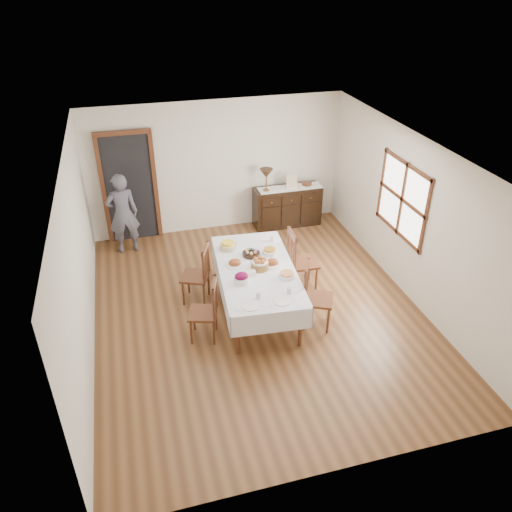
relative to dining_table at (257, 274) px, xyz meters
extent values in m
plane|color=brown|center=(0.01, -0.03, -0.68)|extent=(6.00, 6.00, 0.00)
cube|color=white|center=(0.01, -0.03, 1.92)|extent=(5.00, 6.00, 0.02)
cube|color=white|center=(0.01, 2.97, 0.62)|extent=(5.00, 0.02, 2.60)
cube|color=white|center=(0.01, -3.03, 0.62)|extent=(5.00, 0.02, 2.60)
cube|color=white|center=(-2.49, -0.03, 0.62)|extent=(0.02, 6.00, 2.60)
cube|color=white|center=(2.51, -0.03, 0.62)|extent=(0.02, 6.00, 2.60)
cube|color=white|center=(2.50, 0.27, 0.82)|extent=(0.02, 1.30, 1.10)
cube|color=#572D19|center=(2.48, 0.27, 0.82)|extent=(0.03, 1.46, 1.26)
cube|color=black|center=(-1.69, 2.93, 0.37)|extent=(0.90, 0.06, 2.10)
cube|color=#572D19|center=(-1.69, 2.91, 0.37)|extent=(1.04, 0.08, 2.18)
cube|color=white|center=(0.00, 0.00, 0.07)|extent=(1.28, 2.28, 0.04)
cylinder|color=#572D19|center=(-0.53, -0.91, -0.32)|extent=(0.06, 0.06, 0.71)
cylinder|color=#572D19|center=(0.37, -0.98, -0.32)|extent=(0.06, 0.06, 0.71)
cylinder|color=#572D19|center=(-0.37, 0.98, -0.32)|extent=(0.06, 0.06, 0.71)
cylinder|color=#572D19|center=(0.53, 0.91, -0.32)|extent=(0.06, 0.06, 0.71)
cube|color=white|center=(-0.56, 0.05, -0.08)|extent=(0.20, 2.23, 0.34)
cube|color=white|center=(0.56, -0.05, -0.08)|extent=(0.20, 2.23, 0.34)
cube|color=white|center=(-0.09, -1.11, -0.08)|extent=(1.14, 0.11, 0.34)
cube|color=white|center=(0.09, 1.11, -0.08)|extent=(1.14, 0.11, 0.34)
cube|color=#572D19|center=(-0.92, -0.44, -0.25)|extent=(0.50, 0.50, 0.04)
cylinder|color=#572D19|center=(-1.03, -0.23, -0.47)|extent=(0.03, 0.03, 0.41)
cylinder|color=#572D19|center=(-1.12, -0.55, -0.47)|extent=(0.03, 0.03, 0.41)
cylinder|color=#572D19|center=(-0.72, -0.33, -0.47)|extent=(0.03, 0.03, 0.41)
cylinder|color=#572D19|center=(-0.81, -0.64, -0.47)|extent=(0.03, 0.03, 0.41)
cylinder|color=#572D19|center=(-0.70, -0.32, 0.02)|extent=(0.04, 0.04, 0.54)
cylinder|color=#572D19|center=(-0.80, -0.66, 0.02)|extent=(0.04, 0.04, 0.54)
cube|color=#572D19|center=(-0.75, -0.49, 0.25)|extent=(0.15, 0.38, 0.08)
cylinder|color=#572D19|center=(-0.72, -0.41, 0.00)|extent=(0.02, 0.02, 0.44)
cylinder|color=#572D19|center=(-0.75, -0.49, 0.00)|extent=(0.02, 0.02, 0.44)
cylinder|color=#572D19|center=(-0.77, -0.57, 0.00)|extent=(0.02, 0.02, 0.44)
cube|color=#572D19|center=(-0.88, 0.52, -0.23)|extent=(0.55, 0.55, 0.04)
cylinder|color=#572D19|center=(-0.97, 0.74, -0.46)|extent=(0.04, 0.04, 0.43)
cylinder|color=#572D19|center=(-1.10, 0.43, -0.46)|extent=(0.04, 0.04, 0.43)
cylinder|color=#572D19|center=(-0.65, 0.61, -0.46)|extent=(0.04, 0.04, 0.43)
cylinder|color=#572D19|center=(-0.79, 0.30, -0.46)|extent=(0.04, 0.04, 0.43)
cylinder|color=#572D19|center=(-0.63, 0.61, 0.05)|extent=(0.04, 0.04, 0.56)
cylinder|color=#572D19|center=(-0.77, 0.28, 0.05)|extent=(0.04, 0.04, 0.56)
cube|color=#572D19|center=(-0.70, 0.45, 0.29)|extent=(0.19, 0.38, 0.08)
cylinder|color=#572D19|center=(-0.67, 0.53, 0.03)|extent=(0.02, 0.02, 0.46)
cylinder|color=#572D19|center=(-0.70, 0.45, 0.03)|extent=(0.02, 0.02, 0.46)
cylinder|color=#572D19|center=(-0.74, 0.36, 0.03)|extent=(0.02, 0.02, 0.46)
cube|color=#572D19|center=(0.78, -0.59, -0.22)|extent=(0.58, 0.58, 0.04)
cylinder|color=#572D19|center=(0.86, -0.83, -0.46)|extent=(0.04, 0.04, 0.44)
cylinder|color=#572D19|center=(1.02, -0.51, -0.46)|extent=(0.04, 0.04, 0.44)
cylinder|color=#572D19|center=(0.55, -0.67, -0.46)|extent=(0.04, 0.04, 0.44)
cylinder|color=#572D19|center=(0.71, -0.36, -0.46)|extent=(0.04, 0.04, 0.44)
cylinder|color=#572D19|center=(0.53, -0.67, 0.07)|extent=(0.04, 0.04, 0.58)
cylinder|color=#572D19|center=(0.69, -0.34, 0.07)|extent=(0.04, 0.04, 0.58)
cube|color=#572D19|center=(0.61, -0.51, 0.32)|extent=(0.22, 0.39, 0.08)
cylinder|color=#572D19|center=(0.57, -0.59, 0.05)|extent=(0.02, 0.02, 0.47)
cylinder|color=#572D19|center=(0.61, -0.51, 0.05)|extent=(0.02, 0.02, 0.47)
cylinder|color=#572D19|center=(0.65, -0.42, 0.05)|extent=(0.02, 0.02, 0.47)
cube|color=#572D19|center=(0.90, 0.40, -0.19)|extent=(0.47, 0.47, 0.04)
cylinder|color=#572D19|center=(1.08, 0.21, -0.45)|extent=(0.04, 0.04, 0.47)
cylinder|color=#572D19|center=(1.09, 0.57, -0.45)|extent=(0.04, 0.04, 0.47)
cylinder|color=#572D19|center=(0.71, 0.22, -0.45)|extent=(0.04, 0.04, 0.47)
cylinder|color=#572D19|center=(0.73, 0.59, -0.45)|extent=(0.04, 0.04, 0.47)
cylinder|color=#572D19|center=(0.69, 0.21, 0.11)|extent=(0.04, 0.04, 0.60)
cylinder|color=#572D19|center=(0.70, 0.60, 0.11)|extent=(0.04, 0.04, 0.60)
cube|color=#572D19|center=(0.70, 0.41, 0.37)|extent=(0.06, 0.43, 0.09)
cylinder|color=#572D19|center=(0.69, 0.31, 0.09)|extent=(0.02, 0.02, 0.50)
cylinder|color=#572D19|center=(0.70, 0.41, 0.09)|extent=(0.02, 0.02, 0.50)
cylinder|color=#572D19|center=(0.70, 0.50, 0.09)|extent=(0.02, 0.02, 0.50)
cube|color=black|center=(1.39, 2.69, -0.27)|extent=(1.37, 0.46, 0.82)
cube|color=black|center=(0.98, 2.45, -0.02)|extent=(0.38, 0.02, 0.16)
sphere|color=brown|center=(0.98, 2.43, -0.02)|extent=(0.03, 0.03, 0.03)
cube|color=black|center=(1.39, 2.45, -0.02)|extent=(0.38, 0.02, 0.16)
sphere|color=brown|center=(1.39, 2.43, -0.02)|extent=(0.03, 0.03, 0.03)
cube|color=black|center=(1.80, 2.45, -0.02)|extent=(0.38, 0.02, 0.16)
sphere|color=brown|center=(1.80, 2.43, -0.02)|extent=(0.03, 0.03, 0.03)
imported|color=#51515E|center=(-1.88, 2.44, 0.15)|extent=(0.56, 0.40, 1.66)
cylinder|color=brown|center=(0.05, -0.01, 0.15)|extent=(0.27, 0.27, 0.11)
cylinder|color=white|center=(0.05, -0.01, 0.21)|extent=(0.24, 0.24, 0.02)
sphere|color=#AE5E2B|center=(0.11, -0.01, 0.24)|extent=(0.08, 0.08, 0.08)
sphere|color=#AE5E2B|center=(0.07, 0.06, 0.24)|extent=(0.08, 0.08, 0.08)
sphere|color=#AE5E2B|center=(-0.01, 0.03, 0.24)|extent=(0.08, 0.08, 0.08)
sphere|color=#AE5E2B|center=(-0.01, -0.05, 0.24)|extent=(0.08, 0.08, 0.08)
sphere|color=#AE5E2B|center=(0.07, -0.07, 0.24)|extent=(0.08, 0.08, 0.08)
cylinder|color=black|center=(0.02, 0.40, 0.12)|extent=(0.27, 0.27, 0.05)
ellipsoid|color=pink|center=(0.09, 0.40, 0.17)|extent=(0.05, 0.05, 0.06)
ellipsoid|color=#7CB9E9|center=(0.07, 0.46, 0.17)|extent=(0.05, 0.05, 0.06)
ellipsoid|color=#83D267|center=(0.00, 0.47, 0.17)|extent=(0.05, 0.05, 0.06)
ellipsoid|color=#DABB54|center=(-0.05, 0.43, 0.17)|extent=(0.05, 0.05, 0.06)
ellipsoid|color=#C39EE7|center=(-0.05, 0.37, 0.17)|extent=(0.05, 0.05, 0.06)
ellipsoid|color=#FFC669|center=(0.00, 0.32, 0.17)|extent=(0.05, 0.05, 0.06)
ellipsoid|color=pink|center=(0.07, 0.34, 0.17)|extent=(0.05, 0.05, 0.06)
cylinder|color=white|center=(-0.30, 0.20, 0.10)|extent=(0.29, 0.29, 0.01)
ellipsoid|color=brown|center=(-0.30, 0.20, 0.13)|extent=(0.19, 0.16, 0.11)
cylinder|color=white|center=(0.26, 0.05, 0.10)|extent=(0.31, 0.31, 0.01)
ellipsoid|color=brown|center=(0.26, 0.05, 0.13)|extent=(0.19, 0.16, 0.11)
cylinder|color=white|center=(-0.31, -0.30, 0.13)|extent=(0.22, 0.22, 0.09)
ellipsoid|color=maroon|center=(-0.31, -0.30, 0.20)|extent=(0.20, 0.17, 0.11)
cylinder|color=white|center=(0.32, 0.37, 0.12)|extent=(0.23, 0.23, 0.07)
cylinder|color=orange|center=(0.32, 0.37, 0.17)|extent=(0.18, 0.18, 0.03)
cylinder|color=#C9BC83|center=(-0.29, 0.69, 0.14)|extent=(0.26, 0.26, 0.09)
cylinder|color=yellow|center=(-0.29, 0.69, 0.21)|extent=(0.20, 0.20, 0.04)
cylinder|color=white|center=(0.37, -0.33, 0.11)|extent=(0.25, 0.25, 0.05)
cylinder|color=#DD894C|center=(0.37, -0.33, 0.15)|extent=(0.20, 0.20, 0.02)
cube|color=white|center=(-0.13, -0.15, 0.13)|extent=(0.15, 0.10, 0.07)
cylinder|color=white|center=(-0.33, -0.89, 0.10)|extent=(0.25, 0.25, 0.01)
cube|color=white|center=(-0.50, -0.89, 0.09)|extent=(0.09, 0.13, 0.01)
cube|color=white|center=(-0.50, -0.89, 0.10)|extent=(0.03, 0.16, 0.01)
cube|color=white|center=(-0.17, -0.89, 0.09)|extent=(0.03, 0.18, 0.01)
cube|color=white|center=(-0.13, -0.89, 0.09)|extent=(0.03, 0.14, 0.01)
cylinder|color=white|center=(-0.18, -0.74, 0.14)|extent=(0.07, 0.07, 0.10)
cylinder|color=white|center=(0.12, -0.89, 0.10)|extent=(0.25, 0.25, 0.01)
cube|color=white|center=(-0.05, -0.89, 0.09)|extent=(0.09, 0.13, 0.01)
cube|color=white|center=(-0.05, -0.89, 0.10)|extent=(0.03, 0.16, 0.01)
cube|color=white|center=(0.28, -0.89, 0.09)|extent=(0.03, 0.18, 0.01)
cube|color=white|center=(0.32, -0.89, 0.09)|extent=(0.03, 0.14, 0.01)
cylinder|color=white|center=(0.27, -0.74, 0.14)|extent=(0.07, 0.07, 0.10)
cylinder|color=white|center=(-0.14, 0.74, 0.14)|extent=(0.06, 0.06, 0.09)
cylinder|color=white|center=(0.47, 0.75, 0.14)|extent=(0.06, 0.06, 0.09)
cube|color=white|center=(1.43, 2.66, 0.15)|extent=(1.30, 0.35, 0.01)
cylinder|color=brown|center=(0.92, 2.65, 0.16)|extent=(0.12, 0.12, 0.03)
cylinder|color=brown|center=(0.92, 2.65, 0.30)|extent=(0.02, 0.02, 0.25)
cone|color=#462F1D|center=(0.92, 2.65, 0.51)|extent=(0.26, 0.26, 0.18)
cube|color=beige|center=(1.45, 2.63, 0.28)|extent=(0.22, 0.08, 0.28)
cylinder|color=#572D19|center=(1.81, 2.71, 0.17)|extent=(0.20, 0.20, 0.06)
camera|label=1|loc=(-1.69, -6.14, 4.14)|focal=35.00mm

